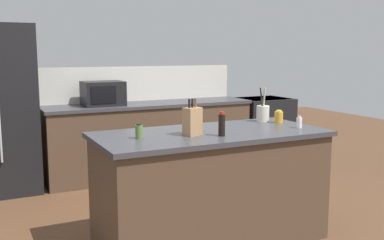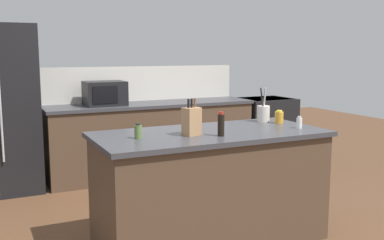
{
  "view_description": "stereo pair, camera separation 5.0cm",
  "coord_description": "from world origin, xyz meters",
  "views": [
    {
      "loc": [
        -1.75,
        -3.2,
        1.59
      ],
      "look_at": [
        0.0,
        0.35,
        0.99
      ],
      "focal_mm": 42.0,
      "sensor_mm": 36.0,
      "label": 1
    },
    {
      "loc": [
        -1.7,
        -3.22,
        1.59
      ],
      "look_at": [
        0.0,
        0.35,
        0.99
      ],
      "focal_mm": 42.0,
      "sensor_mm": 36.0,
      "label": 2
    }
  ],
  "objects": [
    {
      "name": "kitchen_island",
      "position": [
        0.0,
        0.0,
        0.47
      ],
      "size": [
        1.92,
        0.89,
        0.94
      ],
      "color": "#4C3828",
      "rests_on": "ground_plane"
    },
    {
      "name": "spice_jar_oregano",
      "position": [
        -0.63,
        -0.02,
        1.0
      ],
      "size": [
        0.06,
        0.06,
        0.12
      ],
      "color": "#567038",
      "rests_on": "kitchen_island"
    },
    {
      "name": "ground_plane",
      "position": [
        0.0,
        0.0,
        0.0
      ],
      "size": [
        14.0,
        14.0,
        0.0
      ],
      "primitive_type": "plane",
      "color": "brown"
    },
    {
      "name": "wall_backsplash",
      "position": [
        0.3,
        2.52,
        1.17
      ],
      "size": [
        2.67,
        0.03,
        0.46
      ],
      "primitive_type": "cube",
      "color": "beige",
      "rests_on": "back_counter_run"
    },
    {
      "name": "microwave",
      "position": [
        -0.31,
        2.2,
        1.09
      ],
      "size": [
        0.49,
        0.39,
        0.3
      ],
      "color": "black",
      "rests_on": "back_counter_run"
    },
    {
      "name": "utensil_crock",
      "position": [
        0.71,
        0.27,
        1.02
      ],
      "size": [
        0.12,
        0.12,
        0.32
      ],
      "color": "beige",
      "rests_on": "kitchen_island"
    },
    {
      "name": "salt_shaker",
      "position": [
        0.77,
        -0.18,
        0.99
      ],
      "size": [
        0.05,
        0.05,
        0.11
      ],
      "color": "silver",
      "rests_on": "kitchen_island"
    },
    {
      "name": "soy_sauce_bottle",
      "position": [
        -0.01,
        -0.2,
        1.03
      ],
      "size": [
        0.05,
        0.05,
        0.19
      ],
      "color": "black",
      "rests_on": "kitchen_island"
    },
    {
      "name": "honey_jar",
      "position": [
        0.79,
        0.13,
        1.0
      ],
      "size": [
        0.08,
        0.08,
        0.12
      ],
      "color": "gold",
      "rests_on": "kitchen_island"
    },
    {
      "name": "knife_block",
      "position": [
        -0.21,
        -0.07,
        1.05
      ],
      "size": [
        0.15,
        0.13,
        0.29
      ],
      "rotation": [
        0.0,
        0.0,
        0.28
      ],
      "color": "#A87C54",
      "rests_on": "kitchen_island"
    },
    {
      "name": "range_oven",
      "position": [
        2.07,
        2.2,
        0.47
      ],
      "size": [
        0.76,
        0.65,
        0.92
      ],
      "color": "black",
      "rests_on": "ground_plane"
    },
    {
      "name": "back_counter_run",
      "position": [
        0.3,
        2.2,
        0.47
      ],
      "size": [
        2.71,
        0.66,
        0.94
      ],
      "color": "#4C3828",
      "rests_on": "ground_plane"
    }
  ]
}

